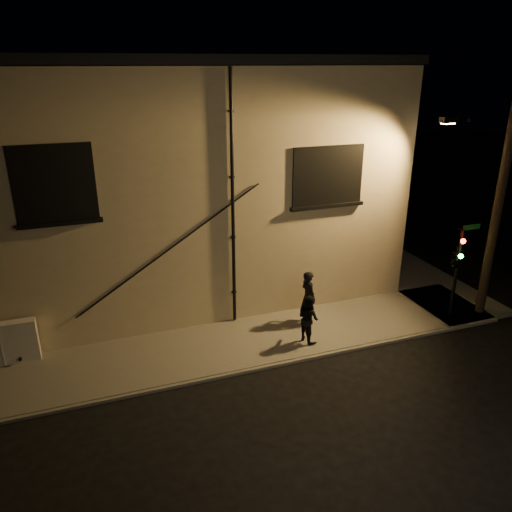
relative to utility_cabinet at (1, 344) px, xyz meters
name	(u,v)px	position (x,y,z in m)	size (l,w,h in m)	color
ground	(318,357)	(9.11, -2.70, -0.79)	(90.00, 90.00, 0.00)	black
sidewalk	(296,292)	(10.33, 1.69, -0.73)	(21.00, 16.00, 0.12)	#625F58
building	(162,169)	(6.11, 6.29, 3.62)	(16.20, 12.23, 8.80)	#BFAE89
utility_cabinet	(1,344)	(0.00, 0.00, 0.00)	(2.03, 0.34, 1.33)	beige
pedestrian_a	(308,297)	(9.66, -0.74, 0.28)	(0.69, 0.45, 1.90)	black
pedestrian_b	(308,318)	(9.14, -1.86, 0.13)	(0.77, 0.60, 1.59)	black
traffic_signal	(456,258)	(14.49, -2.12, 1.59)	(1.35, 1.98, 3.35)	black
streetlamp_pole	(494,210)	(15.82, -2.06, 3.14)	(2.03, 1.39, 7.44)	black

